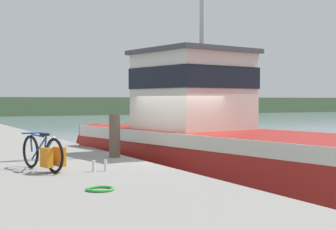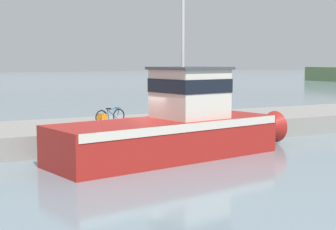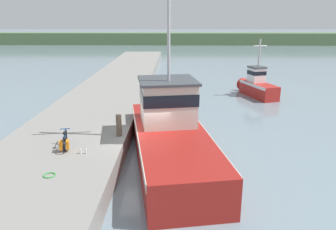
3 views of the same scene
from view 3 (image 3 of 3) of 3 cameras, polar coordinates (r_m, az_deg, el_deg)
The scene contains 10 objects.
ground_plane at distance 16.23m, azimuth -3.87°, elevation -7.33°, with size 320.00×320.00×0.00m, color gray.
dock_pier at distance 16.83m, azimuth -17.33°, elevation -5.38°, with size 5.87×80.00×0.98m, color gray.
far_shoreline at distance 85.88m, azimuth 21.24°, elevation 12.25°, with size 180.00×5.00×2.76m, color #567047.
fishing_boat_main at distance 15.62m, azimuth 0.28°, elevation -3.10°, with size 4.77×11.89×10.09m.
boat_blue_far at distance 29.17m, azimuth 15.24°, elevation 4.98°, with size 2.77×4.96×4.83m.
bicycle_touring at distance 15.21m, azimuth -17.54°, elevation -4.41°, with size 0.67×1.67×0.76m.
mooring_post at distance 16.18m, azimuth -8.55°, elevation -1.81°, with size 0.27×0.27×1.07m, color brown.
hose_coil at distance 13.07m, azimuth -19.96°, elevation -9.82°, with size 0.45×0.45×0.04m, color green.
water_bottle_on_curb at distance 14.60m, azimuth -15.00°, elevation -6.09°, with size 0.07×0.07×0.23m, color silver.
water_bottle_by_bike at distance 14.52m, azimuth -14.08°, elevation -6.14°, with size 0.06×0.06×0.23m, color silver.
Camera 3 is at (1.42, -14.74, 6.64)m, focal length 35.00 mm.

